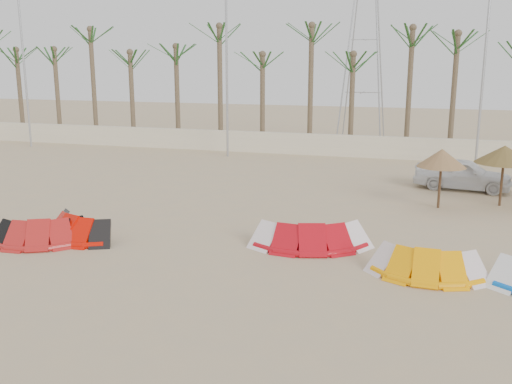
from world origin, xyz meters
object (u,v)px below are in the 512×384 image
(kite_red_left, at_px, (47,229))
(parasol_mid, at_px, (504,154))
(kite_red_right, at_px, (313,232))
(kite_red_mid, at_px, (81,225))
(kite_orange, at_px, (427,259))
(parasol_left, at_px, (442,158))
(car, at_px, (463,174))

(kite_red_left, xyz_separation_m, parasol_mid, (14.33, 9.15, 1.65))
(kite_red_right, bearing_deg, kite_red_mid, -169.40)
(kite_red_left, xyz_separation_m, kite_orange, (11.60, 0.55, -0.00))
(parasol_mid, bearing_deg, kite_red_left, -147.42)
(kite_orange, distance_m, parasol_left, 7.71)
(kite_red_left, distance_m, parasol_left, 14.54)
(kite_red_mid, bearing_deg, kite_red_right, 10.60)
(car, bearing_deg, kite_orange, -179.56)
(kite_red_left, height_order, kite_orange, same)
(kite_orange, bearing_deg, parasol_mid, 72.42)
(kite_red_right, distance_m, car, 10.86)
(parasol_mid, bearing_deg, kite_red_right, -131.30)
(kite_red_right, bearing_deg, parasol_left, 57.29)
(kite_red_mid, height_order, kite_red_right, same)
(kite_red_mid, relative_size, kite_orange, 1.06)
(parasol_left, xyz_separation_m, parasol_mid, (2.35, 1.07, 0.08))
(parasol_left, bearing_deg, kite_red_left, -145.98)
(kite_orange, height_order, parasol_left, parasol_left)
(car, bearing_deg, kite_red_left, 139.88)
(parasol_left, bearing_deg, kite_red_mid, -146.83)
(kite_red_right, distance_m, parasol_left, 7.25)
(kite_red_right, height_order, car, car)
(kite_red_mid, distance_m, parasol_left, 13.52)
(kite_red_left, distance_m, kite_red_mid, 1.05)
(kite_red_left, distance_m, parasol_mid, 17.08)
(parasol_left, height_order, parasol_mid, parasol_mid)
(parasol_mid, bearing_deg, parasol_left, -155.56)
(kite_red_left, relative_size, kite_red_right, 0.91)
(kite_red_left, bearing_deg, parasol_mid, 32.58)
(parasol_left, relative_size, parasol_mid, 0.97)
(kite_orange, bearing_deg, car, 82.84)
(parasol_mid, bearing_deg, car, 115.99)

